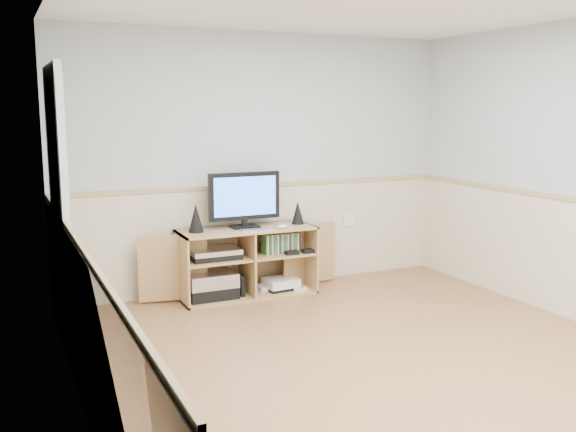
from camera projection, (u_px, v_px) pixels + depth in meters
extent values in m
cube|color=#AB7F4C|center=(382.00, 365.00, 4.50)|extent=(4.00, 4.50, 0.02)
cube|color=#B3BEC3|center=(73.00, 205.00, 3.46)|extent=(0.02, 4.50, 2.50)
cube|color=#B3BEC3|center=(259.00, 162.00, 6.32)|extent=(4.00, 0.02, 2.50)
cube|color=beige|center=(261.00, 237.00, 6.42)|extent=(4.00, 0.01, 1.00)
cube|color=tan|center=(261.00, 185.00, 6.33)|extent=(4.00, 0.02, 0.04)
cube|color=silver|center=(58.00, 215.00, 4.68)|extent=(0.03, 0.82, 2.00)
cube|color=tan|center=(247.00, 294.00, 6.16)|extent=(1.30, 0.49, 0.02)
cube|color=tan|center=(247.00, 229.00, 6.06)|extent=(1.30, 0.49, 0.02)
cube|color=tan|center=(182.00, 269.00, 5.85)|extent=(0.02, 0.49, 0.65)
cube|color=tan|center=(307.00, 256.00, 6.37)|extent=(0.02, 0.49, 0.65)
cube|color=tan|center=(238.00, 257.00, 6.32)|extent=(1.30, 0.02, 0.65)
cube|color=tan|center=(247.00, 262.00, 6.11)|extent=(0.02, 0.47, 0.61)
cube|color=tan|center=(214.00, 260.00, 5.97)|extent=(0.62, 0.45, 0.02)
cube|color=tan|center=(278.00, 253.00, 6.24)|extent=(0.62, 0.45, 0.02)
cube|color=tan|center=(173.00, 268.00, 5.88)|extent=(0.62, 0.13, 0.61)
cube|color=tan|center=(310.00, 254.00, 6.46)|extent=(0.62, 0.13, 0.61)
cube|color=black|center=(245.00, 227.00, 6.10)|extent=(0.26, 0.18, 0.02)
cube|color=black|center=(245.00, 222.00, 6.09)|extent=(0.05, 0.04, 0.06)
cube|color=black|center=(244.00, 196.00, 6.05)|extent=(0.70, 0.05, 0.45)
cube|color=blue|center=(245.00, 196.00, 6.03)|extent=(0.62, 0.01, 0.37)
cone|color=black|center=(196.00, 218.00, 5.85)|extent=(0.14, 0.14, 0.26)
cone|color=black|center=(298.00, 213.00, 6.28)|extent=(0.12, 0.12, 0.22)
cube|color=silver|center=(256.00, 230.00, 5.95)|extent=(0.29, 0.16, 0.01)
ellipsoid|color=white|center=(282.00, 227.00, 6.06)|extent=(0.10, 0.07, 0.04)
cube|color=black|center=(211.00, 292.00, 6.00)|extent=(0.46, 0.34, 0.11)
cube|color=silver|center=(211.00, 279.00, 5.98)|extent=(0.46, 0.34, 0.13)
cube|color=black|center=(214.00, 256.00, 5.96)|extent=(0.46, 0.32, 0.05)
cube|color=silver|center=(214.00, 251.00, 5.95)|extent=(0.46, 0.32, 0.05)
cube|color=black|center=(241.00, 285.00, 6.07)|extent=(0.04, 0.14, 0.20)
cube|color=white|center=(268.00, 287.00, 6.28)|extent=(0.22, 0.17, 0.05)
cube|color=black|center=(281.00, 288.00, 6.28)|extent=(0.32, 0.26, 0.03)
cube|color=white|center=(281.00, 282.00, 6.27)|extent=(0.33, 0.28, 0.08)
cube|color=white|center=(303.00, 287.00, 6.29)|extent=(0.04, 0.14, 0.03)
cube|color=white|center=(294.00, 284.00, 6.43)|extent=(0.09, 0.15, 0.03)
cube|color=#3F8C3F|center=(281.00, 243.00, 6.21)|extent=(0.36, 0.14, 0.19)
cube|color=white|center=(348.00, 220.00, 6.81)|extent=(0.12, 0.03, 0.12)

